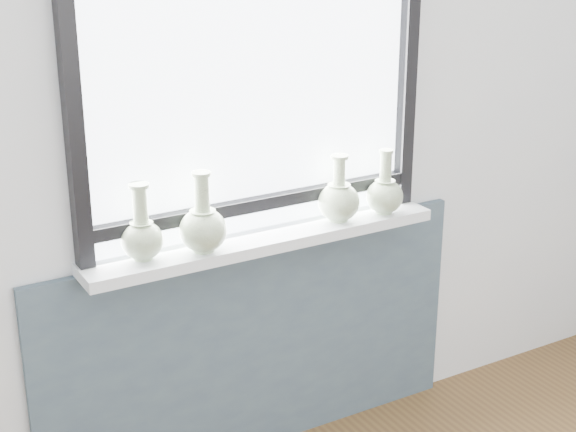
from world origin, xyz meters
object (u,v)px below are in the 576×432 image
vase_d (385,193)px  vase_b (203,226)px  windowsill (265,240)px  vase_c (339,199)px  vase_a (142,236)px

vase_d → vase_b: bearing=-179.8°
windowsill → vase_d: vase_d is taller
vase_b → vase_c: bearing=2.0°
vase_b → vase_c: vase_b is taller
vase_c → vase_d: vase_c is taller
vase_a → vase_d: bearing=-2.1°
vase_a → vase_c: size_ratio=1.04×
vase_b → vase_c: 0.55m
vase_d → windowsill: bearing=177.1°
vase_b → vase_d: 0.74m
windowsill → vase_c: vase_c is taller
windowsill → vase_a: (-0.45, 0.01, 0.10)m
windowsill → vase_b: (-0.25, -0.03, 0.11)m
vase_a → windowsill: bearing=-1.2°
windowsill → vase_a: 0.46m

